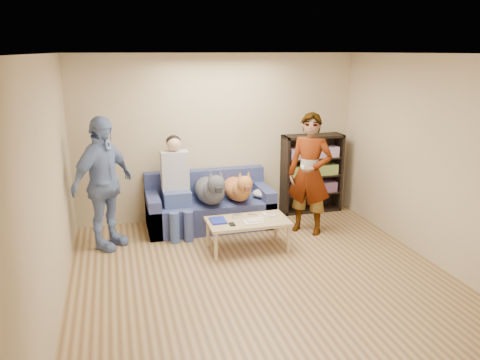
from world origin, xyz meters
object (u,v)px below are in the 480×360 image
object	(u,v)px
person_standing_left	(103,184)
camera_silver	(237,216)
person_seated	(176,182)
sofa	(209,208)
bookshelf	(311,172)
notebook_blue	(218,221)
dog_tan	(238,188)
person_standing_right	(310,174)
dog_gray	(211,190)
coffee_table	(248,223)

from	to	relation	value
person_standing_left	camera_silver	bearing A→B (deg)	-62.15
person_standing_left	person_seated	bearing A→B (deg)	-29.67
sofa	person_seated	distance (m)	0.72
camera_silver	bookshelf	world-z (taller)	bookshelf
camera_silver	bookshelf	size ratio (longest dim) A/B	0.08
notebook_blue	dog_tan	xyz separation A→B (m)	(0.49, 0.79, 0.19)
person_standing_right	dog_gray	xyz separation A→B (m)	(-1.39, 0.42, -0.25)
dog_gray	person_standing_right	bearing A→B (deg)	-16.98
person_standing_right	dog_tan	distance (m)	1.10
notebook_blue	dog_tan	distance (m)	0.95
person_standing_left	dog_gray	world-z (taller)	person_standing_left
dog_gray	coffee_table	xyz separation A→B (m)	(0.34, -0.80, -0.27)
person_standing_right	person_seated	xyz separation A→B (m)	(-1.88, 0.53, -0.12)
person_standing_right	camera_silver	world-z (taller)	person_standing_right
person_standing_right	dog_gray	distance (m)	1.48
coffee_table	dog_gray	bearing A→B (deg)	113.01
camera_silver	person_seated	bearing A→B (deg)	132.12
camera_silver	sofa	size ratio (longest dim) A/B	0.06
sofa	dog_gray	distance (m)	0.43
dog_tan	person_standing_right	bearing A→B (deg)	-25.59
person_standing_left	dog_tan	bearing A→B (deg)	-39.76
sofa	dog_gray	world-z (taller)	dog_gray
camera_silver	bookshelf	distance (m)	1.98
person_standing_left	dog_tan	size ratio (longest dim) A/B	1.58
notebook_blue	sofa	size ratio (longest dim) A/B	0.14
sofa	bookshelf	xyz separation A→B (m)	(1.80, 0.23, 0.40)
person_standing_left	dog_gray	xyz separation A→B (m)	(1.51, 0.21, -0.27)
dog_tan	notebook_blue	bearing A→B (deg)	-122.07
notebook_blue	bookshelf	bearing A→B (deg)	32.93
camera_silver	bookshelf	xyz separation A→B (m)	(1.60, 1.15, 0.23)
notebook_blue	camera_silver	world-z (taller)	camera_silver
sofa	person_seated	xyz separation A→B (m)	(-0.51, -0.13, 0.49)
person_standing_left	notebook_blue	xyz separation A→B (m)	(1.45, -0.54, -0.48)
person_standing_left	bookshelf	size ratio (longest dim) A/B	1.40
sofa	person_standing_right	bearing A→B (deg)	-25.62
notebook_blue	person_standing_left	bearing A→B (deg)	159.58
person_standing_left	dog_tan	xyz separation A→B (m)	(1.94, 0.25, -0.29)
person_seated	dog_tan	bearing A→B (deg)	-4.45
dog_tan	coffee_table	world-z (taller)	dog_tan
notebook_blue	person_seated	size ratio (longest dim) A/B	0.18
person_standing_left	notebook_blue	distance (m)	1.62
person_standing_right	sofa	bearing A→B (deg)	-163.63
person_seated	dog_tan	xyz separation A→B (m)	(0.92, -0.07, -0.15)
dog_tan	bookshelf	size ratio (longest dim) A/B	0.88
person_standing_right	bookshelf	bearing A→B (deg)	106.24
person_seated	coffee_table	xyz separation A→B (m)	(0.83, -0.91, -0.40)
person_standing_right	notebook_blue	xyz separation A→B (m)	(-1.45, -0.33, -0.46)
camera_silver	coffee_table	distance (m)	0.18
person_standing_left	notebook_blue	world-z (taller)	person_standing_left
person_standing_left	person_seated	distance (m)	1.08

